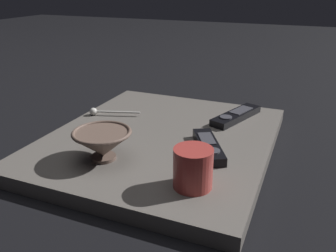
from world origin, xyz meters
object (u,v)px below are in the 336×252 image
(coffee_mug, at_px, (193,168))
(tv_remote_far, at_px, (208,146))
(tv_remote_near, at_px, (236,116))
(teaspoon, at_px, (101,112))
(cereal_bowl, at_px, (103,143))

(coffee_mug, bearing_deg, tv_remote_far, -174.29)
(coffee_mug, xyz_separation_m, tv_remote_far, (-0.16, -0.02, -0.03))
(coffee_mug, bearing_deg, tv_remote_near, -179.80)
(teaspoon, relative_size, tv_remote_near, 0.72)
(cereal_bowl, height_order, tv_remote_near, cereal_bowl)
(cereal_bowl, distance_m, coffee_mug, 0.22)
(coffee_mug, height_order, tv_remote_far, coffee_mug)
(tv_remote_far, bearing_deg, coffee_mug, 5.71)
(tv_remote_near, bearing_deg, cereal_bowl, -31.45)
(coffee_mug, bearing_deg, teaspoon, -125.19)
(cereal_bowl, relative_size, coffee_mug, 1.64)
(teaspoon, xyz_separation_m, tv_remote_near, (-0.12, 0.38, -0.00))
(coffee_mug, bearing_deg, cereal_bowl, -98.25)
(teaspoon, bearing_deg, coffee_mug, 54.81)
(cereal_bowl, bearing_deg, tv_remote_near, 148.55)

